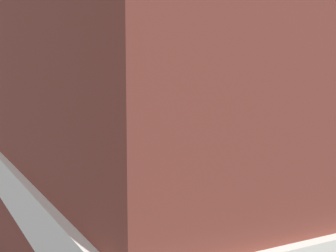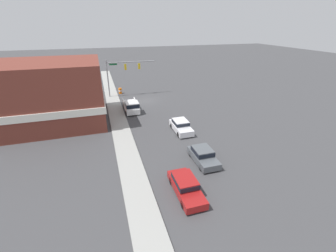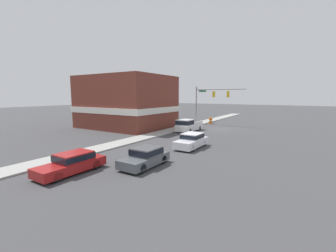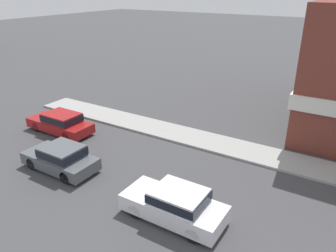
% 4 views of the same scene
% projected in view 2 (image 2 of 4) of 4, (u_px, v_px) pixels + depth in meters
% --- Properties ---
extents(ground_plane, '(200.00, 200.00, 0.00)m').
position_uv_depth(ground_plane, '(146.00, 101.00, 40.89)').
color(ground_plane, '#424244').
extents(sidewalk_curb, '(2.40, 60.00, 0.14)m').
position_uv_depth(sidewalk_curb, '(114.00, 103.00, 39.34)').
color(sidewalk_curb, '#9E9E99').
rests_on(sidewalk_curb, ground).
extents(near_signal_assembly, '(9.01, 0.49, 6.88)m').
position_uv_depth(near_signal_assembly, '(123.00, 70.00, 41.51)').
color(near_signal_assembly, gray).
rests_on(near_signal_assembly, ground).
extents(car_lead, '(1.88, 4.50, 1.48)m').
position_uv_depth(car_lead, '(181.00, 126.00, 29.17)').
color(car_lead, black).
rests_on(car_lead, ground).
extents(car_second_ahead, '(1.90, 4.22, 1.41)m').
position_uv_depth(car_second_ahead, '(203.00, 155.00, 22.76)').
color(car_second_ahead, black).
rests_on(car_second_ahead, ground).
extents(car_oncoming, '(1.81, 4.76, 1.39)m').
position_uv_depth(car_oncoming, '(186.00, 186.00, 18.50)').
color(car_oncoming, black).
rests_on(car_oncoming, ground).
extents(pickup_truck_parked, '(2.05, 5.36, 1.89)m').
position_uv_depth(pickup_truck_parked, '(131.00, 106.00, 35.56)').
color(pickup_truck_parked, black).
rests_on(pickup_truck_parked, ground).
extents(construction_barrel, '(0.66, 0.66, 1.12)m').
position_uv_depth(construction_barrel, '(120.00, 91.00, 44.79)').
color(construction_barrel, orange).
rests_on(construction_barrel, ground).
extents(corner_brick_building, '(14.11, 11.49, 8.45)m').
position_uv_depth(corner_brick_building, '(50.00, 94.00, 30.38)').
color(corner_brick_building, brown).
rests_on(corner_brick_building, ground).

